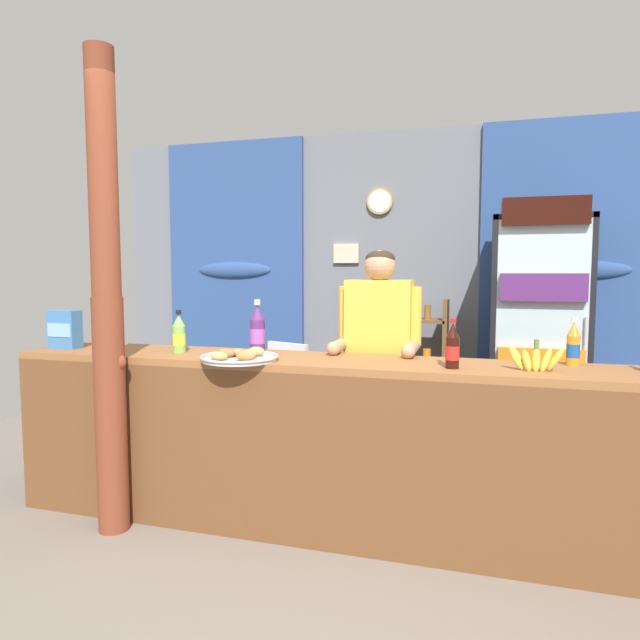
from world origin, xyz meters
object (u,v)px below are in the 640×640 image
at_px(soda_bottle_orange_soda, 573,345).
at_px(stall_counter, 319,431).
at_px(plastic_lawn_chair, 278,389).
at_px(pastry_tray, 239,357).
at_px(drink_fridge, 538,320).
at_px(shopkeeper, 379,346).
at_px(soda_bottle_cola, 453,347).
at_px(snack_box_biscuit, 65,329).
at_px(banana_bunch, 535,359).
at_px(soda_bottle_lime_soda, 179,335).
at_px(soda_bottle_grape_soda, 257,330).
at_px(timber_post, 107,307).
at_px(bottle_shelf_rack, 419,367).

bearing_deg(soda_bottle_orange_soda, stall_counter, -167.91).
xyz_separation_m(plastic_lawn_chair, pastry_tray, (0.35, -1.49, 0.50)).
distance_m(drink_fridge, shopkeeper, 1.60).
xyz_separation_m(shopkeeper, soda_bottle_cola, (0.47, -0.51, 0.08)).
relative_size(soda_bottle_orange_soda, snack_box_biscuit, 1.04).
relative_size(shopkeeper, banana_bunch, 5.77).
bearing_deg(soda_bottle_lime_soda, plastic_lawn_chair, 84.55).
distance_m(drink_fridge, soda_bottle_grape_soda, 2.28).
bearing_deg(banana_bunch, pastry_tray, -175.51).
distance_m(timber_post, soda_bottle_grape_soda, 0.85).
relative_size(soda_bottle_lime_soda, soda_bottle_orange_soda, 1.02).
relative_size(soda_bottle_grape_soda, soda_bottle_orange_soda, 1.27).
relative_size(timber_post, pastry_tray, 6.21).
height_order(shopkeeper, soda_bottle_lime_soda, shopkeeper).
bearing_deg(soda_bottle_lime_soda, drink_fridge, 37.68).
bearing_deg(drink_fridge, soda_bottle_cola, -107.26).
bearing_deg(bottle_shelf_rack, banana_bunch, -67.89).
height_order(drink_fridge, banana_bunch, drink_fridge).
relative_size(soda_bottle_grape_soda, soda_bottle_lime_soda, 1.25).
bearing_deg(soda_bottle_lime_soda, banana_bunch, -1.75).
bearing_deg(soda_bottle_grape_soda, soda_bottle_cola, -11.24).
relative_size(bottle_shelf_rack, soda_bottle_cola, 4.84).
relative_size(bottle_shelf_rack, shopkeeper, 0.77).
bearing_deg(banana_bunch, soda_bottle_cola, -175.55).
bearing_deg(soda_bottle_cola, soda_bottle_grape_soda, 168.76).
distance_m(drink_fridge, bottle_shelf_rack, 1.05).
relative_size(drink_fridge, soda_bottle_orange_soda, 7.91).
bearing_deg(soda_bottle_lime_soda, stall_counter, -6.78).
bearing_deg(shopkeeper, bottle_shelf_rack, 86.76).
bearing_deg(soda_bottle_grape_soda, timber_post, -144.42).
relative_size(bottle_shelf_rack, banana_bunch, 4.44).
height_order(stall_counter, plastic_lawn_chair, stall_counter).
xyz_separation_m(soda_bottle_grape_soda, soda_bottle_lime_soda, (-0.45, -0.14, -0.03)).
bearing_deg(soda_bottle_grape_soda, plastic_lawn_chair, 105.45).
height_order(soda_bottle_grape_soda, soda_bottle_lime_soda, soda_bottle_grape_soda).
bearing_deg(pastry_tray, bottle_shelf_rack, 70.10).
distance_m(snack_box_biscuit, pastry_tray, 1.27).
height_order(soda_bottle_orange_soda, soda_bottle_cola, soda_bottle_cola).
bearing_deg(bottle_shelf_rack, soda_bottle_cola, -78.73).
distance_m(timber_post, plastic_lawn_chair, 1.86).
distance_m(stall_counter, snack_box_biscuit, 1.76).
bearing_deg(plastic_lawn_chair, banana_bunch, -36.26).
bearing_deg(timber_post, stall_counter, 11.96).
distance_m(shopkeeper, snack_box_biscuit, 1.97).
xyz_separation_m(drink_fridge, soda_bottle_orange_soda, (0.05, -1.49, -0.00)).
bearing_deg(plastic_lawn_chair, timber_post, -102.14).
xyz_separation_m(plastic_lawn_chair, soda_bottle_lime_soda, (-0.12, -1.31, 0.59)).
bearing_deg(stall_counter, soda_bottle_cola, 1.35).
distance_m(drink_fridge, banana_bunch, 1.72).
xyz_separation_m(shopkeeper, soda_bottle_orange_soda, (1.06, -0.25, 0.08)).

